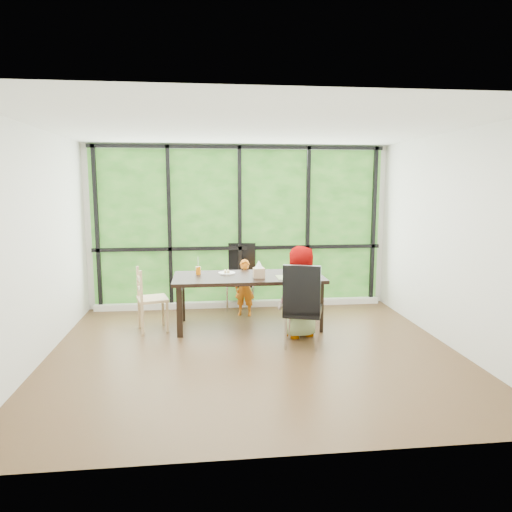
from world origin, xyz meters
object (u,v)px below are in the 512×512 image
Objects in this scene: chair_interior_leather at (303,305)px; plate_near at (290,277)px; child_older at (299,292)px; green_cup at (309,274)px; chair_end_beech at (152,299)px; child_toddler at (245,288)px; dining_table at (248,301)px; orange_cup at (198,271)px; tissue_box at (259,273)px; plate_far at (227,273)px; chair_window_leather at (240,277)px.

chair_interior_leather is 4.97× the size of plate_near.
child_older is 0.39m from green_cup.
child_older reaches higher than plate_near.
chair_end_beech is 1.49m from child_toddler.
chair_interior_leather is (0.61, -0.91, 0.17)m from dining_table.
chair_interior_leather is 0.38m from child_older.
orange_cup is at bearing -46.56° from child_older.
chair_interior_leather is at bearing -49.45° from child_toddler.
chair_interior_leather is at bearing -58.30° from tissue_box.
plate_far is 0.95m from plate_near.
chair_window_leather is 1.53m from green_cup.
chair_interior_leather is 1.61m from child_toddler.
chair_interior_leather is at bearing -87.23° from plate_near.
chair_end_beech reaches higher than dining_table.
chair_window_leather is 1.66m from chair_end_beech.
dining_table is 0.98m from chair_window_leather.
chair_window_leather is 0.40m from child_toddler.
chair_end_beech is 7.89× the size of orange_cup.
chair_end_beech is at bearing -137.62° from child_toddler.
chair_window_leather is at bearing 71.35° from plate_far.
chair_end_beech is at bearing 175.37° from plate_near.
chair_end_beech is 5.72× the size of tissue_box.
child_toddler is 3.58× the size of plate_far.
child_toddler is at bearing 51.66° from plate_far.
tissue_box is at bearing -56.89° from child_older.
chair_window_leather is 1.99m from chair_interior_leather.
plate_near is 1.34m from orange_cup.
orange_cup reaches higher than plate_far.
tissue_box is at bearing -68.40° from chair_window_leather.
child_older reaches higher than chair_window_leather.
chair_window_leather is at bearing 125.50° from green_cup.
chair_end_beech is 4.14× the size of plate_near.
chair_end_beech is (-1.32, -0.99, -0.09)m from chair_window_leather.
chair_interior_leather is at bearing -39.42° from orange_cup.
child_older reaches higher than chair_interior_leather.
plate_far is (-0.26, -0.77, 0.22)m from chair_window_leather.
dining_table is 1.72× the size of child_older.
chair_window_leather reaches higher than child_toddler.
chair_window_leather is 9.47× the size of orange_cup.
chair_interior_leather is (0.65, -1.88, 0.00)m from chair_window_leather.
child_older is at bearing -80.50° from plate_near.
child_toddler reaches higher than plate_far.
tissue_box is (0.85, -0.33, 0.01)m from orange_cup.
tissue_box is at bearing 175.38° from plate_near.
chair_end_beech reaches higher than plate_near.
child_older is 1.54m from orange_cup.
child_older is at bearing -42.18° from child_toddler.
chair_end_beech reaches higher than child_toddler.
orange_cup is at bearing -21.50° from chair_interior_leather.
plate_far is 0.42m from orange_cup.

